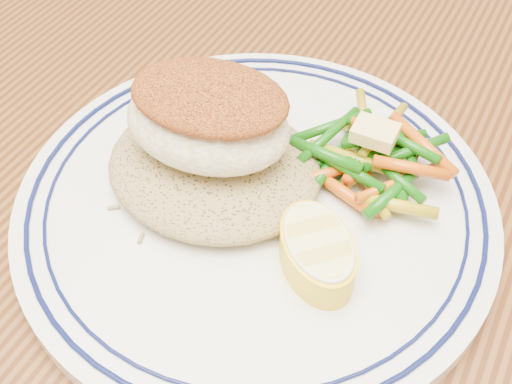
% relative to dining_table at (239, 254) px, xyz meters
% --- Properties ---
extents(dining_table, '(1.50, 0.90, 0.75)m').
position_rel_dining_table_xyz_m(dining_table, '(0.00, 0.00, 0.00)').
color(dining_table, '#44220D').
rests_on(dining_table, ground).
extents(plate, '(0.29, 0.29, 0.02)m').
position_rel_dining_table_xyz_m(plate, '(0.03, -0.03, 0.11)').
color(plate, white).
rests_on(plate, dining_table).
extents(rice_pilaf, '(0.13, 0.12, 0.03)m').
position_rel_dining_table_xyz_m(rice_pilaf, '(-0.00, -0.03, 0.12)').
color(rice_pilaf, olive).
rests_on(rice_pilaf, plate).
extents(fish_fillet, '(0.11, 0.08, 0.05)m').
position_rel_dining_table_xyz_m(fish_fillet, '(-0.00, -0.02, 0.16)').
color(fish_fillet, white).
rests_on(fish_fillet, rice_pilaf).
extents(vegetable_pile, '(0.11, 0.10, 0.03)m').
position_rel_dining_table_xyz_m(vegetable_pile, '(0.08, 0.02, 0.13)').
color(vegetable_pile, '#12570A').
rests_on(vegetable_pile, plate).
extents(butter_pat, '(0.03, 0.02, 0.01)m').
position_rel_dining_table_xyz_m(butter_pat, '(0.08, 0.02, 0.14)').
color(butter_pat, '#F9E07A').
rests_on(butter_pat, vegetable_pile).
extents(lemon_wedge, '(0.08, 0.08, 0.02)m').
position_rel_dining_table_xyz_m(lemon_wedge, '(0.08, -0.06, 0.13)').
color(lemon_wedge, yellow).
rests_on(lemon_wedge, plate).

